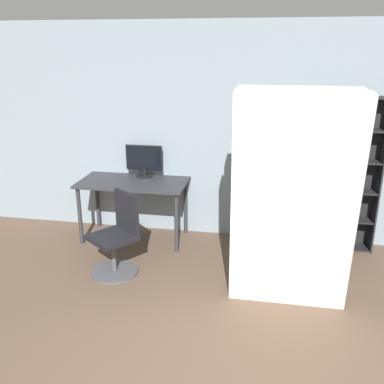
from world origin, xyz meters
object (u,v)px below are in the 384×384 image
at_px(office_chair, 117,242).
at_px(mattress_near, 294,206).
at_px(monitor, 144,160).
at_px(mattress_far, 292,194).
at_px(bookshelf, 340,175).

relative_size(office_chair, mattress_near, 0.44).
distance_m(office_chair, mattress_near, 1.97).
relative_size(monitor, mattress_far, 0.23).
relative_size(office_chair, bookshelf, 0.49).
distance_m(office_chair, bookshelf, 2.74).
bearing_deg(bookshelf, mattress_far, -118.34).
bearing_deg(monitor, mattress_near, -38.04).
bearing_deg(mattress_near, office_chair, 170.12).
bearing_deg(mattress_far, office_chair, 179.89).
relative_size(monitor, office_chair, 0.53).
bearing_deg(mattress_near, monitor, 141.96).
distance_m(office_chair, mattress_far, 1.95).
xyz_separation_m(office_chair, mattress_near, (1.83, -0.32, 0.67)).
height_order(office_chair, mattress_far, mattress_far).
bearing_deg(monitor, bookshelf, 0.43).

